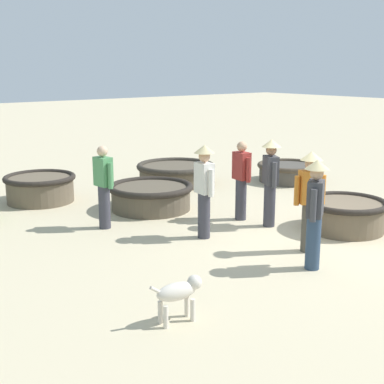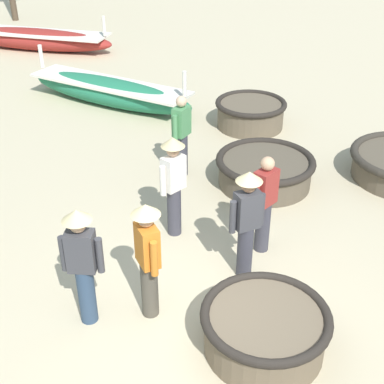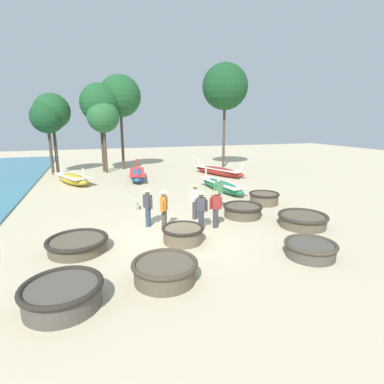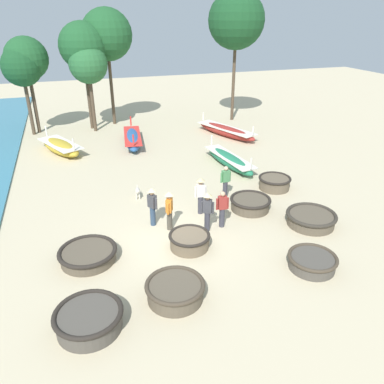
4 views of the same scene
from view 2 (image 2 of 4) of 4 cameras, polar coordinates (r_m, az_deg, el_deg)
name	(u,v)px [view 2 (image 2 of 4)]	position (r m, az deg, el deg)	size (l,w,h in m)	color
ground_plane	(194,331)	(6.92, 0.26, -14.62)	(80.00, 80.00, 0.00)	#C6B793
coracle_far_right	(250,113)	(12.19, 6.25, 8.39)	(1.59, 1.59, 0.61)	brown
coracle_center	(265,170)	(9.84, 7.78, 2.37)	(1.81, 1.81, 0.55)	brown
coracle_nearest	(265,329)	(6.56, 7.77, -14.26)	(1.55, 1.55, 0.58)	brown
long_boat_blue_hull	(35,39)	(18.77, -16.37, 15.43)	(2.96, 5.37, 1.21)	maroon
long_boat_ochre_hull	(110,91)	(13.54, -8.79, 10.59)	(1.49, 4.75, 1.19)	#237551
fisherman_with_hat	(265,202)	(7.83, 7.74, -1.09)	(0.53, 0.26, 1.57)	#383842
fisherman_standing_left	(247,218)	(7.22, 5.87, -2.80)	(0.48, 0.36, 1.67)	#383842
fisherman_standing_right	(82,260)	(6.58, -11.63, -7.11)	(0.37, 0.46, 1.67)	#2D425B
fisherman_hauling	(182,134)	(9.86, -1.11, 6.20)	(0.53, 0.26, 1.57)	#383842
fisherman_crouching	(148,254)	(6.56, -4.74, -6.61)	(0.36, 0.48, 1.67)	#4C473D
fisherman_by_coracle	(174,180)	(8.07, -1.98, 1.24)	(0.53, 0.36, 1.67)	#383842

